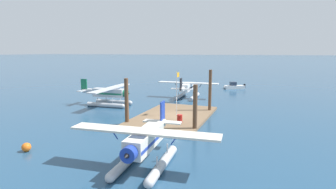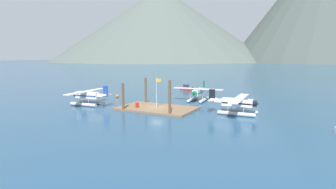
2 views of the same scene
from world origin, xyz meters
name	(u,v)px [view 1 (image 1 of 2)]	position (x,y,z in m)	size (l,w,h in m)	color
ground_plane	(174,118)	(0.00, 0.00, 0.00)	(1200.00, 1200.00, 0.00)	navy
dock_platform	(174,116)	(0.00, 0.00, 0.15)	(13.40, 8.08, 0.30)	brown
piling_near_left	(195,108)	(-4.36, -3.82, 2.36)	(0.44, 0.44, 4.71)	brown
piling_near_right	(210,91)	(4.40, -3.48, 2.80)	(0.40, 0.40, 5.61)	brown
piling_far_left	(127,102)	(-4.63, 3.77, 2.55)	(0.43, 0.43, 5.09)	brown
flagpole	(177,88)	(0.31, -0.32, 3.65)	(0.95, 0.10, 5.31)	silver
fuel_drum	(180,119)	(-2.93, -1.75, 0.74)	(0.62, 0.62, 0.88)	#AD1E19
mooring_buoy	(26,147)	(-14.48, 7.35, 0.36)	(0.72, 0.72, 0.72)	orange
seaplane_cream_port_aft	(145,145)	(-13.60, -2.75, 1.58)	(7.96, 10.48, 3.84)	#B7BABF
seaplane_silver_bow_right	(109,95)	(3.45, 11.30, 1.58)	(10.48, 7.97, 3.84)	#B7BABF
seaplane_white_stbd_fwd	(187,89)	(13.59, 2.31, 1.58)	(7.98, 10.45, 3.84)	#B7BABF
boat_white_open_se	(234,87)	(28.10, -3.71, 0.49)	(3.35, 4.42, 1.50)	silver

